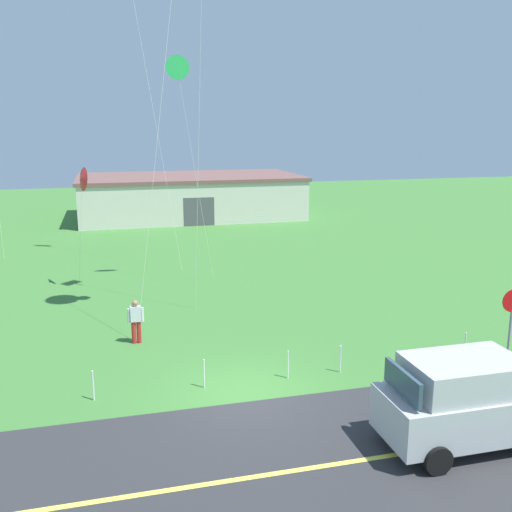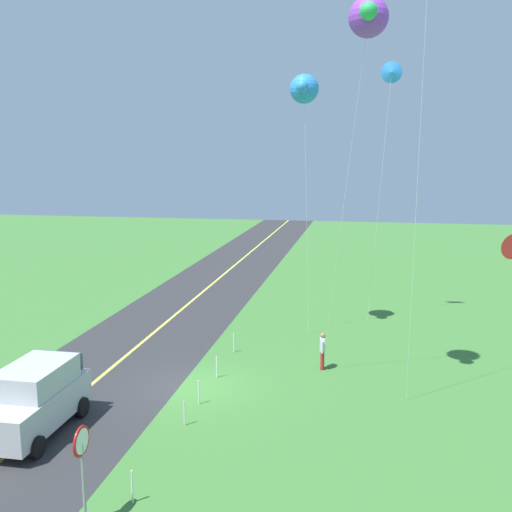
# 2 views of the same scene
# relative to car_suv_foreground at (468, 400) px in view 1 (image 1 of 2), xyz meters

# --- Properties ---
(ground_plane) EXTENTS (120.00, 120.00, 0.10)m
(ground_plane) POSITION_rel_car_suv_foreground_xyz_m (-4.59, 3.96, -1.20)
(ground_plane) COLOR #3D7533
(asphalt_road) EXTENTS (120.00, 7.00, 0.00)m
(asphalt_road) POSITION_rel_car_suv_foreground_xyz_m (-4.59, -0.04, -1.15)
(asphalt_road) COLOR #2D2D30
(asphalt_road) RESTS_ON ground
(road_centre_stripe) EXTENTS (120.00, 0.16, 0.00)m
(road_centre_stripe) POSITION_rel_car_suv_foreground_xyz_m (-4.59, -0.04, -1.15)
(road_centre_stripe) COLOR #E5E04C
(road_centre_stripe) RESTS_ON asphalt_road
(car_suv_foreground) EXTENTS (4.40, 2.12, 2.24)m
(car_suv_foreground) POSITION_rel_car_suv_foreground_xyz_m (0.00, 0.00, 0.00)
(car_suv_foreground) COLOR #B7B7BC
(car_suv_foreground) RESTS_ON ground
(stop_sign) EXTENTS (0.76, 0.08, 2.56)m
(stop_sign) POSITION_rel_car_suv_foreground_xyz_m (4.19, 3.86, 0.65)
(stop_sign) COLOR gray
(stop_sign) RESTS_ON ground
(person_adult_near) EXTENTS (0.58, 0.22, 1.60)m
(person_adult_near) POSITION_rel_car_suv_foreground_xyz_m (-7.44, 8.82, -0.29)
(person_adult_near) COLOR red
(person_adult_near) RESTS_ON ground
(kite_pink_drift) EXTENTS (0.84, 2.03, 5.79)m
(kite_pink_drift) POSITION_rel_car_suv_foreground_xyz_m (-9.26, 16.49, 4.07)
(kite_pink_drift) COLOR silver
(kite_pink_drift) RESTS_ON ground
(kite_orange_near) EXTENTS (2.10, 0.23, 10.78)m
(kite_orange_near) POSITION_rel_car_suv_foreground_xyz_m (-4.74, 16.49, 9.03)
(kite_orange_near) COLOR silver
(kite_orange_near) RESTS_ON ground
(warehouse_distant) EXTENTS (18.36, 10.20, 3.50)m
(warehouse_distant) POSITION_rel_car_suv_foreground_xyz_m (-1.39, 37.54, 0.60)
(warehouse_distant) COLOR beige
(warehouse_distant) RESTS_ON ground
(fence_post_0) EXTENTS (0.05, 0.05, 0.90)m
(fence_post_0) POSITION_rel_car_suv_foreground_xyz_m (-8.87, 4.66, -0.70)
(fence_post_0) COLOR silver
(fence_post_0) RESTS_ON ground
(fence_post_1) EXTENTS (0.05, 0.05, 0.90)m
(fence_post_1) POSITION_rel_car_suv_foreground_xyz_m (-5.69, 4.66, -0.70)
(fence_post_1) COLOR silver
(fence_post_1) RESTS_ON ground
(fence_post_2) EXTENTS (0.05, 0.05, 0.90)m
(fence_post_2) POSITION_rel_car_suv_foreground_xyz_m (-3.07, 4.66, -0.70)
(fence_post_2) COLOR silver
(fence_post_2) RESTS_ON ground
(fence_post_3) EXTENTS (0.05, 0.05, 0.90)m
(fence_post_3) POSITION_rel_car_suv_foreground_xyz_m (-1.34, 4.66, -0.70)
(fence_post_3) COLOR silver
(fence_post_3) RESTS_ON ground
(fence_post_4) EXTENTS (0.05, 0.05, 0.90)m
(fence_post_4) POSITION_rel_car_suv_foreground_xyz_m (3.15, 4.66, -0.70)
(fence_post_4) COLOR silver
(fence_post_4) RESTS_ON ground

